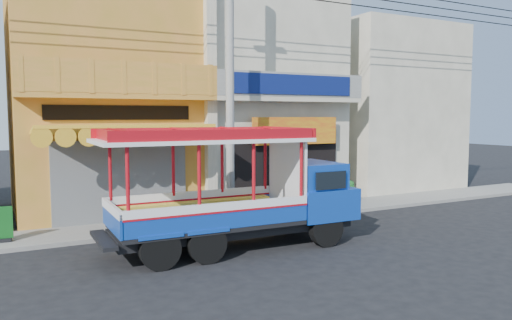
{
  "coord_description": "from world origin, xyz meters",
  "views": [
    {
      "loc": [
        -7.54,
        -10.8,
        3.46
      ],
      "look_at": [
        -0.51,
        2.5,
        2.11
      ],
      "focal_mm": 35.0,
      "sensor_mm": 36.0,
      "label": 1
    }
  ],
  "objects_px": {
    "potted_plant_a": "(330,192)",
    "potted_plant_b": "(351,192)",
    "songthaew_truck": "(251,190)",
    "green_sign": "(0,227)",
    "utility_pole": "(234,64)"
  },
  "relations": [
    {
      "from": "utility_pole",
      "to": "potted_plant_b",
      "type": "xyz_separation_m",
      "value": [
        5.28,
        0.79,
        -4.48
      ]
    },
    {
      "from": "utility_pole",
      "to": "potted_plant_b",
      "type": "height_order",
      "value": "utility_pole"
    },
    {
      "from": "songthaew_truck",
      "to": "green_sign",
      "type": "height_order",
      "value": "songthaew_truck"
    },
    {
      "from": "utility_pole",
      "to": "potted_plant_a",
      "type": "relative_size",
      "value": 28.31
    },
    {
      "from": "utility_pole",
      "to": "potted_plant_a",
      "type": "bearing_deg",
      "value": 10.63
    },
    {
      "from": "songthaew_truck",
      "to": "potted_plant_a",
      "type": "bearing_deg",
      "value": 33.99
    },
    {
      "from": "utility_pole",
      "to": "green_sign",
      "type": "relative_size",
      "value": 29.75
    },
    {
      "from": "utility_pole",
      "to": "potted_plant_b",
      "type": "bearing_deg",
      "value": 8.48
    },
    {
      "from": "potted_plant_b",
      "to": "green_sign",
      "type": "bearing_deg",
      "value": 50.38
    },
    {
      "from": "songthaew_truck",
      "to": "potted_plant_b",
      "type": "xyz_separation_m",
      "value": [
        6.05,
        3.39,
        -0.96
      ]
    },
    {
      "from": "utility_pole",
      "to": "potted_plant_a",
      "type": "xyz_separation_m",
      "value": [
        4.27,
        0.8,
        -4.42
      ]
    },
    {
      "from": "green_sign",
      "to": "utility_pole",
      "type": "bearing_deg",
      "value": -4.5
    },
    {
      "from": "potted_plant_a",
      "to": "potted_plant_b",
      "type": "height_order",
      "value": "potted_plant_a"
    },
    {
      "from": "songthaew_truck",
      "to": "potted_plant_b",
      "type": "bearing_deg",
      "value": 29.25
    },
    {
      "from": "potted_plant_b",
      "to": "potted_plant_a",
      "type": "bearing_deg",
      "value": 48.2
    }
  ]
}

